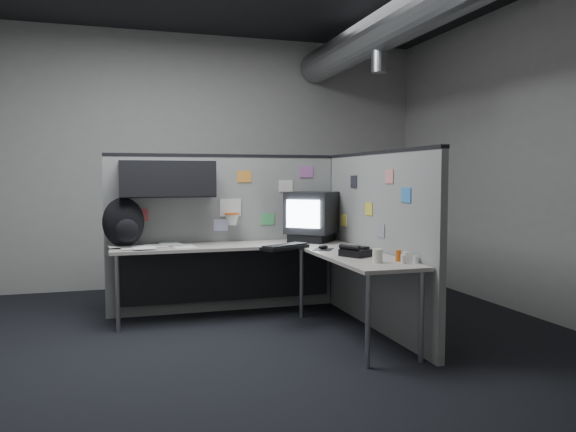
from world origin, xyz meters
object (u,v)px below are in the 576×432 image
object	(u,v)px
monitor	(312,216)
keyboard	(285,247)
desk	(262,259)
backpack	(124,223)
phone	(355,252)

from	to	relation	value
monitor	keyboard	size ratio (longest dim) A/B	1.23
monitor	keyboard	world-z (taller)	monitor
keyboard	desk	bearing A→B (deg)	141.99
desk	backpack	world-z (taller)	backpack
desk	backpack	xyz separation A→B (m)	(-1.26, 0.37, 0.35)
monitor	backpack	xyz separation A→B (m)	(-1.86, 0.06, -0.03)
keyboard	backpack	xyz separation A→B (m)	(-1.42, 0.58, 0.21)
phone	backpack	distance (m)	2.22
desk	keyboard	size ratio (longest dim) A/B	4.49
phone	backpack	xyz separation A→B (m)	(-1.85, 1.21, 0.19)
keyboard	monitor	bearing A→B (deg)	64.23
backpack	desk	bearing A→B (deg)	-7.26
desk	monitor	size ratio (longest dim) A/B	3.65
desk	monitor	world-z (taller)	monitor
monitor	keyboard	bearing A→B (deg)	-134.61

